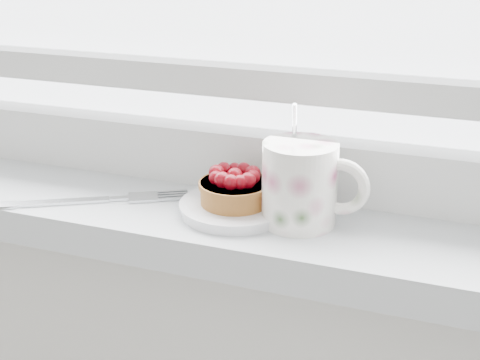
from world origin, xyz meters
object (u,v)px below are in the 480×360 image
at_px(raspberry_tart, 235,187).
at_px(floral_mug, 302,182).
at_px(fork, 93,200).
at_px(saucer, 235,208).

height_order(raspberry_tart, floral_mug, floral_mug).
height_order(raspberry_tart, fork, raspberry_tart).
relative_size(floral_mug, fork, 0.64).
xyz_separation_m(saucer, raspberry_tart, (-0.00, 0.00, 0.02)).
relative_size(saucer, floral_mug, 0.96).
distance_m(saucer, fork, 0.17).
bearing_deg(raspberry_tart, saucer, -61.99).
relative_size(saucer, fork, 0.62).
bearing_deg(saucer, floral_mug, -0.29).
xyz_separation_m(raspberry_tart, fork, (-0.16, -0.03, -0.03)).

